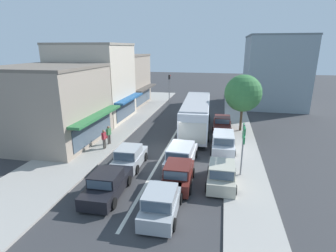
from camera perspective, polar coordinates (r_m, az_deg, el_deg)
The scene contains 22 objects.
ground_plane at distance 21.56m, azimuth -0.80°, elevation -5.76°, with size 140.00×140.00×0.00m, color #353538.
lane_centre_line at distance 25.22m, azimuth 1.18°, elevation -2.34°, with size 0.20×28.00×0.01m, color silver.
sidewalk_left at distance 28.96m, azimuth -11.40°, elevation 0.01°, with size 5.20×44.00×0.14m, color #A39E96.
kerb_right at distance 26.77m, azimuth 15.16°, elevation -1.66°, with size 2.80×44.00×0.12m, color #A39E96.
shopfront_corner_near at distance 25.07m, azimuth -24.02°, elevation 4.13°, with size 8.72×8.39×6.80m.
shopfront_mid_block at distance 31.65m, azimuth -15.85°, elevation 9.05°, with size 8.69×7.27×8.70m.
shopfront_far_end at distance 39.02m, azimuth -10.31°, elevation 9.72°, with size 7.80×8.30×7.28m.
building_right_far at distance 41.49m, azimuth 22.09°, elevation 11.00°, with size 9.00×10.33×9.89m.
city_bus at distance 26.48m, azimuth 6.15°, elevation 2.74°, with size 3.09×10.96×3.23m.
sedan_adjacent_lane_trail at distance 15.89m, azimuth -13.11°, elevation -12.30°, with size 1.98×4.24×1.47m.
hatchback_queue_far_back at distance 16.50m, azimuth 2.25°, elevation -10.50°, with size 1.89×3.74×1.54m.
hatchback_adjacent_lane_lead at distance 19.10m, azimuth -8.31°, elevation -6.72°, with size 1.88×3.74×1.54m.
wagon_queue_gap_filler at distance 19.13m, azimuth 2.88°, elevation -6.39°, with size 2.05×4.56×1.58m.
hatchback_behind_bus_mid at distance 13.81m, azimuth -1.52°, elevation -16.41°, with size 1.88×3.73×1.54m.
parked_hatchback_kerb_front at distance 16.82m, azimuth 11.57°, elevation -10.30°, with size 1.83×3.71×1.54m.
parked_wagon_kerb_second at distance 22.23m, azimuth 11.91°, elevation -3.36°, with size 2.00×4.53×1.58m.
parked_sedan_kerb_third at distance 27.68m, azimuth 11.68°, elevation 0.49°, with size 1.92×4.21×1.47m.
traffic_light_downstreet at distance 41.01m, azimuth 0.28°, elevation 9.22°, with size 0.33×0.24×4.20m.
directional_road_sign at distance 17.40m, azimuth 16.11°, elevation -2.56°, with size 0.10×1.40×3.60m.
street_tree_right at distance 26.89m, azimuth 16.04°, elevation 6.86°, with size 3.62×3.62×5.75m.
pedestrian_with_handbag_near at distance 22.31m, azimuth -13.74°, elevation -2.55°, with size 0.32×0.66×1.63m.
pedestrian_browsing_midblock at distance 23.28m, azimuth -12.77°, elevation -1.66°, with size 0.35×0.53×1.63m.
Camera 1 is at (4.38, -19.42, 8.28)m, focal length 28.00 mm.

